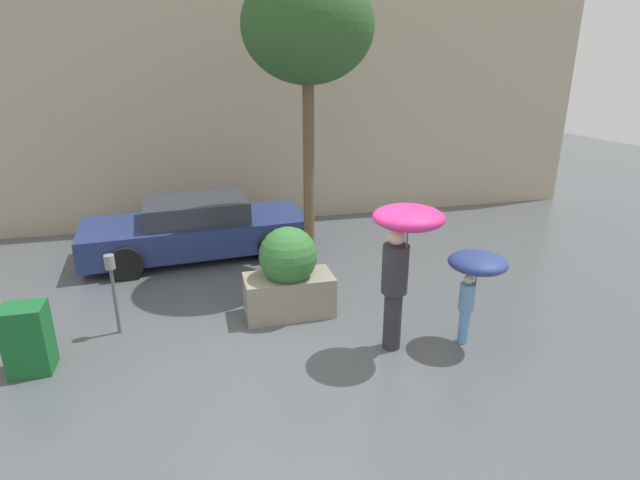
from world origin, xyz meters
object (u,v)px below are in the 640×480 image
object	(u,v)px
person_child	(476,270)
parking_meter	(112,278)
person_adult	(403,244)
parked_car_near	(197,228)
planter_box	(289,274)
newspaper_box	(28,339)
street_tree	(308,28)

from	to	relation	value
person_child	parking_meter	world-z (taller)	person_child
person_adult	parked_car_near	bearing A→B (deg)	177.31
person_adult	person_child	bearing A→B (deg)	53.84
person_child	parked_car_near	world-z (taller)	person_child
person_child	parked_car_near	xyz separation A→B (m)	(-3.58, 4.50, -0.55)
planter_box	newspaper_box	bearing A→B (deg)	-168.37
parked_car_near	person_adult	bearing A→B (deg)	-154.98
planter_box	street_tree	distance (m)	4.02
parked_car_near	newspaper_box	size ratio (longest dim) A/B	5.03
street_tree	parked_car_near	bearing A→B (deg)	146.08
parking_meter	street_tree	bearing A→B (deg)	27.04
planter_box	parked_car_near	size ratio (longest dim) A/B	0.31
person_adult	person_child	xyz separation A→B (m)	(1.04, -0.07, -0.44)
person_adult	street_tree	size ratio (longest dim) A/B	0.39
newspaper_box	parking_meter	bearing A→B (deg)	38.21
parked_car_near	street_tree	bearing A→B (deg)	-128.64
planter_box	street_tree	world-z (taller)	street_tree
parked_car_near	parking_meter	xyz separation A→B (m)	(-1.20, -3.01, 0.32)
planter_box	parked_car_near	distance (m)	3.31
planter_box	person_adult	size ratio (longest dim) A/B	0.69
person_child	parking_meter	size ratio (longest dim) A/B	1.10
planter_box	person_child	world-z (taller)	planter_box
planter_box	parked_car_near	xyz separation A→B (m)	(-1.31, 3.04, -0.12)
street_tree	parking_meter	distance (m)	4.95
parked_car_near	street_tree	size ratio (longest dim) A/B	0.87
parked_car_near	parking_meter	distance (m)	3.25
parking_meter	newspaper_box	distance (m)	1.27
planter_box	person_child	distance (m)	2.74
person_adult	person_child	world-z (taller)	person_adult
person_adult	parking_meter	size ratio (longest dim) A/B	1.70
person_child	parking_meter	xyz separation A→B (m)	(-4.78, 1.50, -0.23)
planter_box	newspaper_box	world-z (taller)	planter_box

